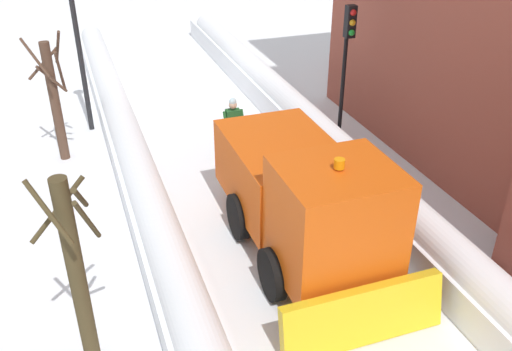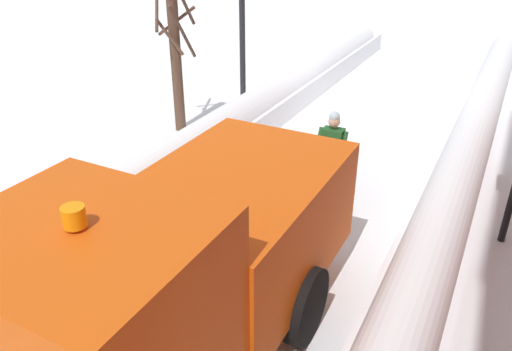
{
  "view_description": "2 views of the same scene",
  "coord_description": "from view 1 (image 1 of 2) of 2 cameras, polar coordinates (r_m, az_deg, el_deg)",
  "views": [
    {
      "loc": [
        4.1,
        19.48,
        7.82
      ],
      "look_at": [
        0.44,
        9.16,
        1.59
      ],
      "focal_mm": 39.34,
      "sensor_mm": 36.0,
      "label": 1
    },
    {
      "loc": [
        -3.25,
        14.05,
        5.23
      ],
      "look_at": [
        -0.1,
        8.03,
        1.71
      ],
      "focal_mm": 35.41,
      "sensor_mm": 36.0,
      "label": 2
    }
  ],
  "objects": [
    {
      "name": "traffic_light_pole",
      "position": [
        16.78,
        9.27,
        12.53
      ],
      "size": [
        0.28,
        0.42,
        4.25
      ],
      "color": "black",
      "rests_on": "ground"
    },
    {
      "name": "bare_tree_mid",
      "position": [
        9.57,
        -17.75,
        -9.43
      ],
      "size": [
        1.08,
        1.12,
        3.81
      ],
      "color": "#43371F",
      "rests_on": "ground"
    },
    {
      "name": "skier",
      "position": [
        16.55,
        -2.33,
        5.29
      ],
      "size": [
        0.62,
        1.8,
        1.81
      ],
      "color": "black",
      "rests_on": "ground"
    },
    {
      "name": "bare_tree_near",
      "position": [
        16.94,
        -19.8,
        7.44
      ],
      "size": [
        1.09,
        1.29,
        3.89
      ],
      "color": "#4E3628",
      "rests_on": "ground"
    },
    {
      "name": "snowbank_right",
      "position": [
        12.05,
        -8.94,
        -8.14
      ],
      "size": [
        1.1,
        36.0,
        1.13
      ],
      "color": "white",
      "rests_on": "ground"
    },
    {
      "name": "plow_truck",
      "position": [
        12.03,
        4.97,
        -2.3
      ],
      "size": [
        3.2,
        5.98,
        3.12
      ],
      "color": "#DB510F",
      "rests_on": "ground"
    },
    {
      "name": "ground_plane",
      "position": [
        12.95,
        3.13,
        -7.56
      ],
      "size": [
        80.0,
        80.0,
        0.0
      ],
      "primitive_type": "plane",
      "color": "white"
    },
    {
      "name": "snowbank_left",
      "position": [
        13.73,
        13.73,
        -3.16
      ],
      "size": [
        1.1,
        36.0,
        1.23
      ],
      "color": "white",
      "rests_on": "ground"
    },
    {
      "name": "street_lamp",
      "position": [
        18.23,
        -17.93,
        14.62
      ],
      "size": [
        0.4,
        0.4,
        5.61
      ],
      "color": "black",
      "rests_on": "ground"
    }
  ]
}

